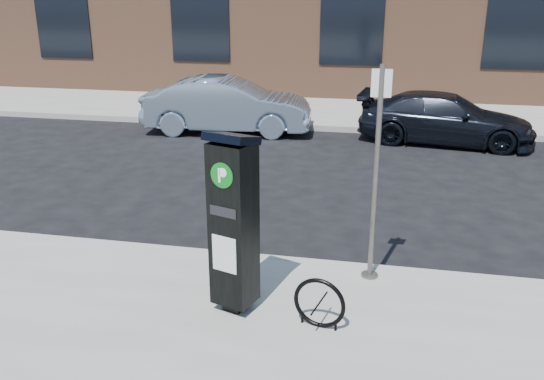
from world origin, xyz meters
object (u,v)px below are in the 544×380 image
(sign_pole, at_px, (376,178))
(car_silver, at_px, (227,105))
(car_dark, at_px, (445,118))
(parking_kiosk, at_px, (234,222))
(bike_rack, at_px, (319,303))

(sign_pole, xyz_separation_m, car_silver, (-4.04, 7.70, -0.75))
(sign_pole, bearing_deg, car_dark, 78.61)
(parking_kiosk, distance_m, bike_rack, 1.27)
(sign_pole, height_order, car_dark, sign_pole)
(car_dark, bearing_deg, sign_pole, 176.29)
(parking_kiosk, bearing_deg, car_dark, 90.05)
(parking_kiosk, relative_size, car_dark, 0.50)
(sign_pole, distance_m, car_dark, 7.88)
(car_dark, bearing_deg, parking_kiosk, 168.63)
(parking_kiosk, xyz_separation_m, bike_rack, (0.98, -0.18, -0.78))
(car_silver, bearing_deg, parking_kiosk, -169.25)
(parking_kiosk, distance_m, car_silver, 9.17)
(parking_kiosk, bearing_deg, car_silver, 124.76)
(parking_kiosk, bearing_deg, bike_rack, 7.90)
(bike_rack, relative_size, car_silver, 0.13)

